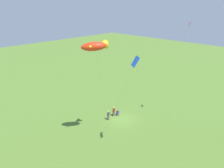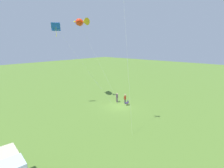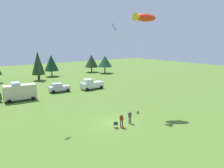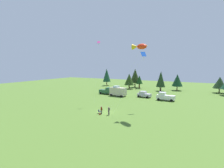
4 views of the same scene
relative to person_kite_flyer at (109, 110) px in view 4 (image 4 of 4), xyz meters
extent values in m
plane|color=#50732B|center=(-1.67, 1.49, -1.02)|extent=(160.00, 160.00, 0.00)
cylinder|color=#4B3F48|center=(-0.11, 0.03, -0.60)|extent=(0.14, 0.14, 0.85)
cylinder|color=#4B3F48|center=(0.10, -0.04, -0.60)|extent=(0.14, 0.14, 0.85)
cylinder|color=#493A45|center=(0.00, 0.00, 0.14)|extent=(0.43, 0.43, 0.62)
sphere|color=tan|center=(0.00, 0.00, 0.60)|extent=(0.24, 0.24, 0.24)
cylinder|color=#493A45|center=(-0.17, 0.12, 0.17)|extent=(0.22, 0.15, 0.56)
cylinder|color=#493A45|center=(0.21, -0.01, 0.17)|extent=(0.12, 0.12, 0.55)
cube|color=#2E2656|center=(-2.27, 0.11, -0.60)|extent=(0.66, 0.66, 0.04)
cube|color=#2E2656|center=(-2.38, -0.08, -0.40)|extent=(0.43, 0.28, 0.40)
cylinder|color=#A5A8AD|center=(-2.34, 0.40, -0.81)|extent=(0.03, 0.03, 0.42)
cylinder|color=#A5A8AD|center=(-1.98, 0.18, -0.81)|extent=(0.03, 0.03, 0.42)
cylinder|color=#A5A8AD|center=(-2.56, 0.04, -0.81)|extent=(0.03, 0.03, 0.42)
cylinder|color=#A5A8AD|center=(-2.20, -0.18, -0.81)|extent=(0.03, 0.03, 0.42)
cylinder|color=#3C3C3E|center=(-1.72, -0.23, -0.60)|extent=(0.14, 0.14, 0.85)
cylinder|color=#3C3C3E|center=(-1.51, -0.30, -0.60)|extent=(0.14, 0.14, 0.85)
cylinder|color=maroon|center=(-1.61, -0.27, 0.14)|extent=(0.43, 0.43, 0.62)
sphere|color=tan|center=(-1.61, -0.27, 0.60)|extent=(0.24, 0.24, 0.24)
cylinder|color=maroon|center=(-1.78, -0.15, 0.17)|extent=(0.13, 0.12, 0.55)
cylinder|color=maroon|center=(-1.40, -0.27, 0.17)|extent=(0.24, 0.16, 0.56)
cube|color=red|center=(-1.76, -0.63, -0.91)|extent=(0.39, 0.34, 0.22)
cube|color=#2C5D39|center=(-13.30, 22.09, -0.08)|extent=(5.04, 2.10, 1.20)
cube|color=#29593D|center=(-12.30, 22.10, 0.92)|extent=(1.84, 1.87, 0.80)
cylinder|color=black|center=(-11.52, 23.21, -0.68)|extent=(0.68, 0.23, 0.68)
cylinder|color=black|center=(-11.48, 21.03, -0.68)|extent=(0.68, 0.23, 0.68)
cylinder|color=black|center=(-15.12, 23.14, -0.68)|extent=(0.68, 0.23, 0.68)
cylinder|color=black|center=(-15.08, 20.96, -0.68)|extent=(0.68, 0.23, 0.68)
cube|color=beige|center=(-7.91, 20.32, 0.57)|extent=(5.63, 2.86, 2.50)
cube|color=silver|center=(-8.56, 20.40, 2.07)|extent=(1.64, 2.18, 0.50)
cylinder|color=black|center=(-9.99, 19.38, -0.68)|extent=(0.70, 0.30, 0.68)
cylinder|color=black|center=(-9.69, 21.74, -0.68)|extent=(0.70, 0.30, 0.68)
cylinder|color=black|center=(-6.14, 18.90, -0.68)|extent=(0.70, 0.30, 0.68)
cylinder|color=black|center=(-5.84, 21.26, -0.68)|extent=(0.70, 0.30, 0.68)
cube|color=#B8B3C0|center=(0.40, 22.21, -0.23)|extent=(4.41, 2.38, 0.90)
cube|color=#BEB6C6|center=(-0.09, 22.28, 0.54)|extent=(2.21, 1.92, 0.65)
cylinder|color=black|center=(-1.23, 21.45, -0.68)|extent=(0.70, 0.31, 0.68)
cylinder|color=black|center=(-0.95, 23.41, -0.68)|extent=(0.70, 0.31, 0.68)
cylinder|color=black|center=(1.76, 21.02, -0.68)|extent=(0.70, 0.31, 0.68)
cylinder|color=black|center=(2.04, 22.98, -0.68)|extent=(0.70, 0.31, 0.68)
cube|color=silver|center=(7.31, 20.44, -0.08)|extent=(5.07, 2.17, 1.20)
cube|color=silver|center=(6.31, 20.47, 0.92)|extent=(1.86, 1.90, 0.80)
cylinder|color=black|center=(5.47, 19.41, -0.68)|extent=(0.69, 0.24, 0.68)
cylinder|color=black|center=(5.55, 21.59, -0.68)|extent=(0.69, 0.24, 0.68)
cylinder|color=black|center=(9.07, 19.29, -0.68)|extent=(0.69, 0.24, 0.68)
cylinder|color=black|center=(9.15, 21.46, -0.68)|extent=(0.69, 0.24, 0.68)
cylinder|color=#542E1F|center=(-25.86, 44.25, -0.05)|extent=(0.39, 0.39, 1.95)
cone|color=#19442B|center=(-25.86, 44.25, 4.15)|extent=(3.82, 3.82, 6.45)
cylinder|color=brown|center=(-11.35, 38.13, -0.18)|extent=(0.44, 0.44, 1.69)
cone|color=#243C13|center=(-11.35, 38.13, 3.10)|extent=(4.07, 4.07, 4.85)
cylinder|color=#442E22|center=(-11.02, 44.25, 0.06)|extent=(0.45, 0.45, 2.16)
cone|color=#253616|center=(-11.02, 44.25, 4.32)|extent=(4.48, 4.48, 6.36)
cylinder|color=#4B3420|center=(-7.94, 41.32, 0.03)|extent=(0.59, 0.59, 2.10)
cone|color=#183F16|center=(-7.94, 41.32, 2.87)|extent=(2.87, 2.87, 3.59)
cylinder|color=#453029|center=(1.80, 38.30, -0.19)|extent=(0.61, 0.61, 1.66)
cone|color=#1E371A|center=(1.80, 38.30, 3.70)|extent=(3.45, 3.45, 6.13)
cylinder|color=#4D3A29|center=(7.32, 42.71, -0.14)|extent=(0.38, 0.38, 1.76)
cone|color=#153C20|center=(7.32, 42.71, 3.10)|extent=(4.17, 4.17, 4.73)
cylinder|color=#463C2B|center=(21.76, 43.29, -0.15)|extent=(0.38, 0.38, 1.75)
cone|color=#1F371C|center=(21.76, 43.29, 2.83)|extent=(4.50, 4.50, 4.20)
ellipsoid|color=red|center=(5.63, 3.29, 12.76)|extent=(3.26, 3.07, 1.32)
cone|color=yellow|center=(4.22, 3.29, 12.76)|extent=(1.09, 1.17, 1.17)
sphere|color=yellow|center=(6.48, 3.65, 12.89)|extent=(0.29, 0.29, 0.29)
cylinder|color=silver|center=(2.70, 1.61, 5.87)|extent=(5.87, 3.38, 13.78)
cylinder|color=#4C3823|center=(-0.23, -0.07, -1.02)|extent=(0.04, 0.04, 0.01)
cube|color=blue|center=(4.26, 8.66, 11.60)|extent=(1.27, 1.41, 1.10)
cylinder|color=yellow|center=(4.26, 8.66, 10.85)|extent=(0.04, 0.04, 1.26)
cylinder|color=silver|center=(2.40, 4.80, 5.29)|extent=(3.74, 7.75, 12.62)
cylinder|color=#4C3823|center=(0.54, 0.93, -1.02)|extent=(0.04, 0.04, 0.01)
cube|color=#D93D98|center=(-7.87, 8.75, 15.01)|extent=(0.90, 0.79, 0.58)
cylinder|color=green|center=(-7.87, 8.75, 14.56)|extent=(0.04, 0.04, 0.75)
cylinder|color=silver|center=(-8.29, 8.20, 7.00)|extent=(0.86, 1.11, 16.03)
cylinder|color=#4C3823|center=(-8.71, 7.65, -1.02)|extent=(0.04, 0.04, 0.01)
camera|label=1|loc=(22.89, 23.23, 17.78)|focal=35.00mm
camera|label=2|loc=(-19.09, 22.87, 9.24)|focal=28.00mm
camera|label=3|loc=(-18.10, -19.62, 9.42)|focal=35.00mm
camera|label=4|loc=(16.93, -30.31, 9.12)|focal=28.00mm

